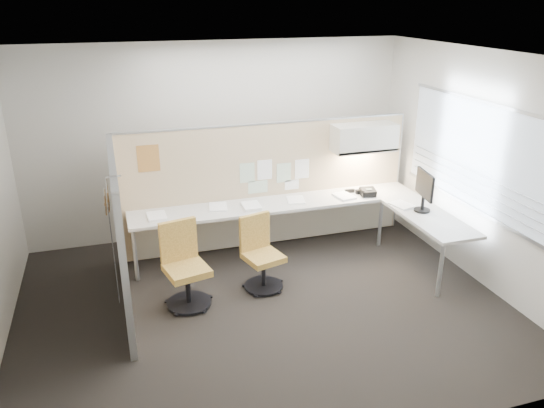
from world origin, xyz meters
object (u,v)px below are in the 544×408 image
object	(u,v)px
chair_left	(185,268)
chair_right	(261,255)
desk	(304,212)
phone	(368,192)
monitor	(424,189)

from	to	relation	value
chair_left	chair_right	bearing A→B (deg)	-6.14
desk	chair_right	distance (m)	1.11
desk	phone	world-z (taller)	phone
chair_left	monitor	distance (m)	3.19
chair_left	monitor	world-z (taller)	monitor
chair_left	chair_right	distance (m)	0.94
desk	monitor	distance (m)	1.60
chair_right	phone	world-z (taller)	chair_right
desk	monitor	bearing A→B (deg)	-27.36
chair_right	monitor	distance (m)	2.29
chair_left	chair_right	world-z (taller)	chair_left
desk	chair_left	bearing A→B (deg)	-155.32
desk	chair_right	bearing A→B (deg)	-139.64
chair_left	desk	bearing A→B (deg)	12.05
desk	monitor	world-z (taller)	monitor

